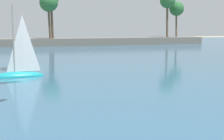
# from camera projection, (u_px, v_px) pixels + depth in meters

# --- Properties ---
(sea) EXTENTS (220.00, 110.47, 0.06)m
(sea) POSITION_uv_depth(u_px,v_px,m) (38.00, 51.00, 63.75)
(sea) COLOR #33607F
(sea) RESTS_ON ground
(palm_headland) EXTENTS (85.59, 6.44, 13.03)m
(palm_headland) POSITION_uv_depth(u_px,v_px,m) (38.00, 32.00, 78.09)
(palm_headland) COLOR slate
(palm_headland) RESTS_ON ground
(sailboat_near_shore) EXTENTS (5.04, 1.88, 7.16)m
(sailboat_near_shore) POSITION_uv_depth(u_px,v_px,m) (19.00, 70.00, 31.41)
(sailboat_near_shore) COLOR teal
(sailboat_near_shore) RESTS_ON sea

